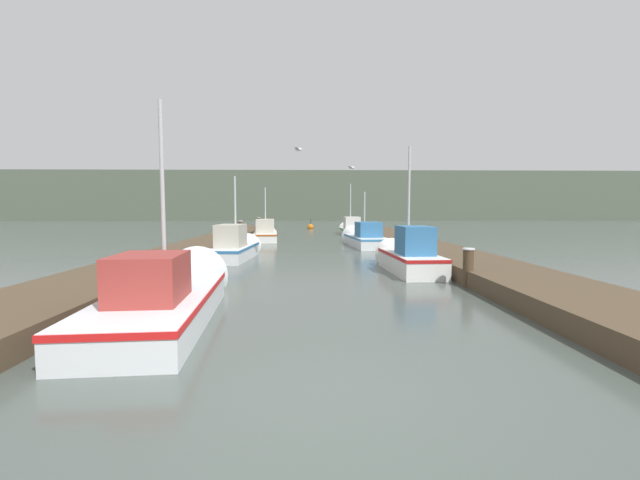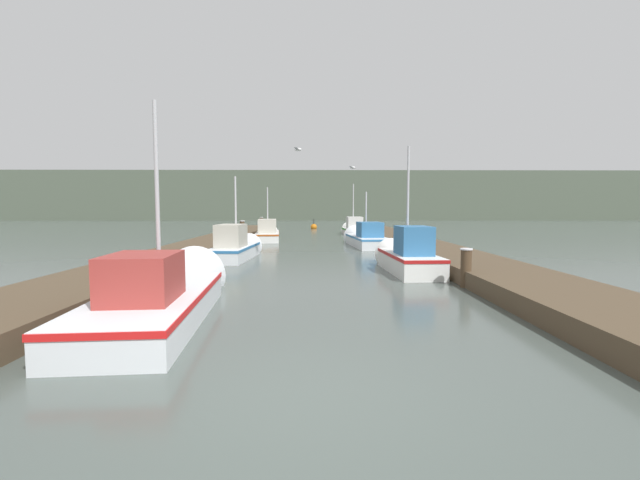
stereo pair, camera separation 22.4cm
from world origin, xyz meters
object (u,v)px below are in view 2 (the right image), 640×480
Objects in this scene: mooring_piling_0 at (466,268)px; mooring_piling_3 at (265,226)px; fishing_boat_5 at (353,229)px; channel_buoy at (314,227)px; mooring_piling_1 at (242,232)px; seagull_lead at (298,149)px; seagull_1 at (353,168)px; fishing_boat_4 at (268,233)px; fishing_boat_3 at (364,238)px; mooring_piling_2 at (262,225)px; fishing_boat_2 at (236,247)px; fishing_boat_1 at (406,256)px; fishing_boat_0 at (167,293)px.

mooring_piling_0 is 1.10× the size of mooring_piling_3.
fishing_boat_5 is 4.40× the size of channel_buoy.
mooring_piling_1 is (-8.28, 13.88, 0.16)m from mooring_piling_0.
fishing_boat_5 is 18.39m from seagull_lead.
channel_buoy is 2.21× the size of seagull_1.
fishing_boat_4 is at bearing 69.66° from seagull_1.
fishing_boat_3 is at bearing -93.27° from fishing_boat_5.
fishing_boat_4 is 4.76× the size of mooring_piling_2.
fishing_boat_3 reaches higher than mooring_piling_1.
fishing_boat_2 is at bearing -97.56° from channel_buoy.
channel_buoy is at bearing 73.10° from fishing_boat_4.
fishing_boat_3 is 0.96× the size of fishing_boat_4.
mooring_piling_2 is at bearing 59.70° from seagull_1.
fishing_boat_3 is 9.26m from seagull_lead.
fishing_boat_1 is 15.39m from fishing_boat_4.
seagull_1 is (1.91, -21.67, 3.86)m from channel_buoy.
mooring_piling_1 is 8.23m from seagull_1.
fishing_boat_5 is at bearing 71.76° from fishing_boat_2.
seagull_lead is (3.63, -8.95, 3.61)m from mooring_piling_1.
mooring_piling_1 is 10.31m from seagull_lead.
seagull_1 is (-1.21, -13.06, 3.60)m from fishing_boat_5.
seagull_lead is (-0.55, -26.21, 4.12)m from channel_buoy.
fishing_boat_4 reaches higher than mooring_piling_0.
fishing_boat_2 is 4.39× the size of channel_buoy.
fishing_boat_5 is at bearing 31.31° from seagull_1.
fishing_boat_0 is 19.62m from fishing_boat_4.
channel_buoy is 2.04× the size of seagull_lead.
seagull_lead reaches higher than fishing_boat_2.
fishing_boat_1 is 4.82× the size of mooring_piling_3.
seagull_1 is (-1.24, 6.50, 3.54)m from fishing_boat_1.
fishing_boat_5 is at bearing 83.44° from fishing_boat_3.
mooring_piling_2 is at bearing 106.63° from fishing_boat_1.
seagull_1 is at bearing 97.95° from fishing_boat_1.
fishing_boat_5 is (6.36, 15.79, -0.02)m from fishing_boat_2.
mooring_piling_2 is at bearing 109.27° from mooring_piling_0.
fishing_boat_0 is at bearing -94.56° from fishing_boat_4.
mooring_piling_3 is (-8.40, 26.73, -0.05)m from mooring_piling_0.
mooring_piling_3 is at bearing 90.52° from mooring_piling_1.
fishing_boat_5 is 11.32m from mooring_piling_1.
fishing_boat_1 reaches higher than mooring_piling_2.
channel_buoy is (2.96, 33.70, -0.21)m from fishing_boat_0.
mooring_piling_0 is at bearing -59.17° from mooring_piling_1.
fishing_boat_1 is 24.90m from mooring_piling_3.
seagull_lead is at bearing -171.81° from seagull_1.
fishing_boat_1 is 0.92× the size of fishing_boat_5.
mooring_piling_0 reaches higher than mooring_piling_3.
seagull_1 reaches higher than channel_buoy.
fishing_boat_0 is 16.25m from fishing_boat_3.
seagull_1 is at bearing 63.64° from fishing_boat_0.
mooring_piling_3 is 18.68m from seagull_1.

